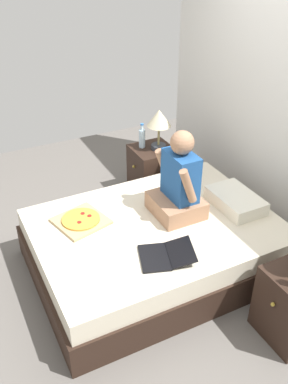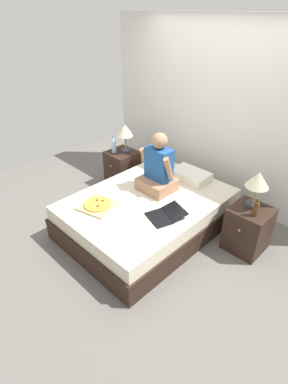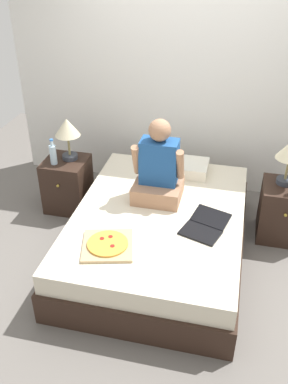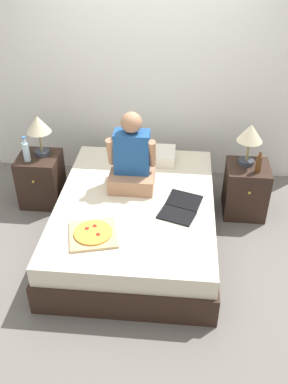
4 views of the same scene
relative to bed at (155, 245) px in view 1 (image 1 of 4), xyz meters
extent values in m
plane|color=#66605B|center=(0.00, 0.00, -0.24)|extent=(5.89, 5.89, 0.00)
cube|color=black|center=(0.00, 0.00, -0.09)|extent=(1.54, 2.10, 0.29)
cube|color=beige|center=(0.00, 0.00, 0.15)|extent=(1.49, 2.04, 0.19)
cube|color=black|center=(-1.12, 0.56, 0.05)|extent=(0.44, 0.44, 0.57)
sphere|color=gold|center=(-1.12, 0.33, 0.17)|extent=(0.03, 0.03, 0.03)
cylinder|color=#333842|center=(-1.08, 0.61, 0.36)|extent=(0.16, 0.16, 0.05)
cylinder|color=olive|center=(-1.08, 0.61, 0.50)|extent=(0.02, 0.02, 0.22)
cone|color=beige|center=(-1.08, 0.61, 0.70)|extent=(0.26, 0.26, 0.18)
cylinder|color=silver|center=(-1.20, 0.47, 0.44)|extent=(0.07, 0.07, 0.20)
cylinder|color=silver|center=(-1.20, 0.47, 0.57)|extent=(0.03, 0.03, 0.06)
cylinder|color=blue|center=(-1.20, 0.47, 0.61)|extent=(0.04, 0.04, 0.02)
sphere|color=gold|center=(1.12, 0.33, 0.17)|extent=(0.03, 0.03, 0.03)
cube|color=silver|center=(0.09, 0.77, 0.30)|extent=(0.52, 0.34, 0.12)
cube|color=#A37556|center=(-0.06, 0.24, 0.32)|extent=(0.44, 0.40, 0.16)
cube|color=#1E4C8C|center=(-0.06, 0.27, 0.61)|extent=(0.34, 0.20, 0.42)
sphere|color=#A37556|center=(-0.06, 0.27, 0.92)|extent=(0.20, 0.20, 0.20)
cylinder|color=#A37556|center=(-0.26, 0.22, 0.63)|extent=(0.07, 0.18, 0.32)
cylinder|color=#A37556|center=(0.14, 0.22, 0.63)|extent=(0.07, 0.18, 0.32)
cube|color=black|center=(0.40, -0.22, 0.25)|extent=(0.37, 0.31, 0.02)
cube|color=black|center=(0.46, -0.03, 0.29)|extent=(0.36, 0.29, 0.06)
cube|color=tan|center=(-0.30, -0.57, 0.25)|extent=(0.49, 0.49, 0.02)
cylinder|color=gold|center=(-0.30, -0.57, 0.28)|extent=(0.33, 0.33, 0.02)
cylinder|color=maroon|center=(-0.36, -0.53, 0.29)|extent=(0.04, 0.04, 0.00)
cylinder|color=maroon|center=(-0.25, -0.60, 0.29)|extent=(0.04, 0.04, 0.00)
cylinder|color=maroon|center=(-0.30, -0.49, 0.29)|extent=(0.04, 0.04, 0.00)
camera|label=1|loc=(2.60, -1.43, 2.42)|focal=40.00mm
camera|label=2|loc=(2.21, -2.30, 2.32)|focal=28.00mm
camera|label=3|loc=(0.59, -3.09, 2.45)|focal=40.00mm
camera|label=4|loc=(0.39, -3.33, 2.61)|focal=40.00mm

